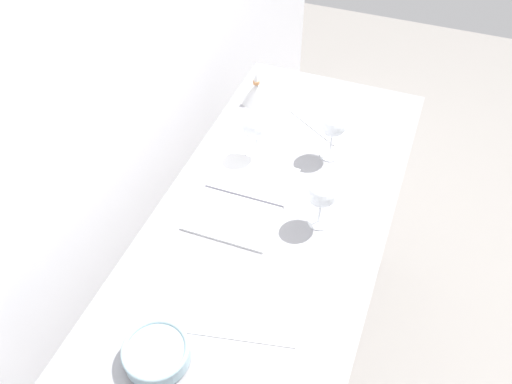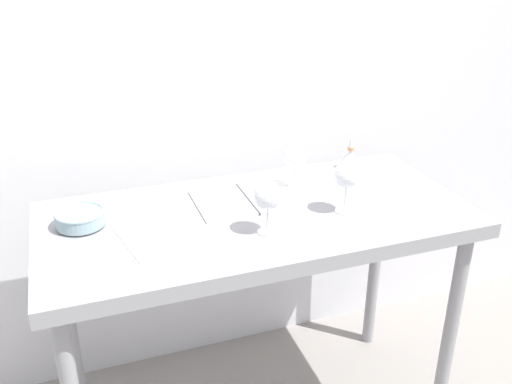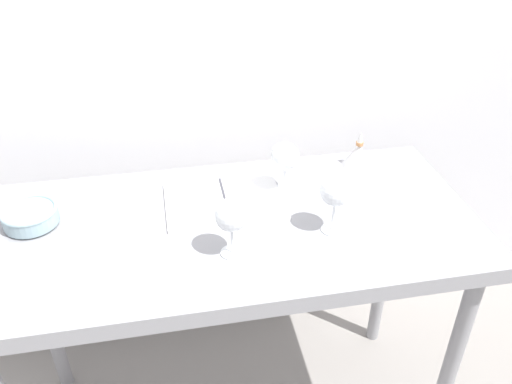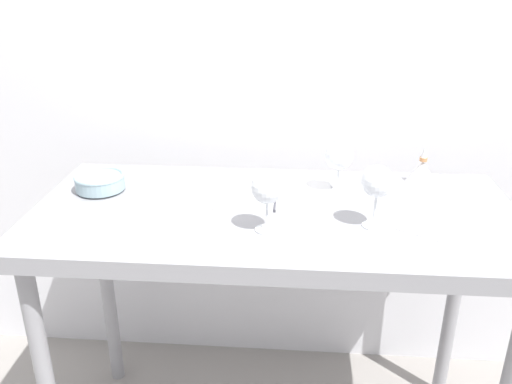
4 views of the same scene
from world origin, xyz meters
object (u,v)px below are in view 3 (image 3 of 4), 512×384
object	(u,v)px
open_notebook	(224,202)
tasting_sheet_lower	(385,211)
tasting_bowl	(30,216)
decanter_funnel	(358,155)
wine_glass_far_right	(285,157)
wine_glass_near_center	(231,216)
tasting_sheet_upper	(96,248)
wine_glass_near_right	(336,192)

from	to	relation	value
open_notebook	tasting_sheet_lower	size ratio (longest dim) A/B	1.41
tasting_bowl	decanter_funnel	distance (m)	1.02
tasting_sheet_lower	wine_glass_far_right	bearing A→B (deg)	-179.23
tasting_sheet_lower	tasting_bowl	xyz separation A→B (m)	(-1.00, 0.13, 0.03)
wine_glass_near_center	wine_glass_far_right	bearing A→B (deg)	52.91
open_notebook	tasting_bowl	world-z (taller)	tasting_bowl
decanter_funnel	tasting_sheet_upper	bearing A→B (deg)	-161.04
wine_glass_far_right	wine_glass_near_right	bearing A→B (deg)	-68.76
wine_glass_near_right	tasting_sheet_upper	distance (m)	0.65
open_notebook	tasting_sheet_lower	distance (m)	0.47
open_notebook	tasting_sheet_lower	xyz separation A→B (m)	(0.45, -0.13, -0.00)
tasting_sheet_upper	tasting_bowl	xyz separation A→B (m)	(-0.18, 0.14, 0.03)
tasting_sheet_upper	open_notebook	bearing A→B (deg)	10.59
tasting_bowl	decanter_funnel	bearing A→B (deg)	7.89
wine_glass_far_right	wine_glass_near_center	bearing A→B (deg)	-127.09
wine_glass_far_right	open_notebook	bearing A→B (deg)	-170.56
wine_glass_near_right	wine_glass_far_right	size ratio (longest dim) A/B	1.06
tasting_sheet_upper	tasting_bowl	world-z (taller)	tasting_bowl
tasting_sheet_lower	tasting_bowl	bearing A→B (deg)	-154.41
tasting_sheet_upper	decanter_funnel	bearing A→B (deg)	7.12
tasting_sheet_upper	tasting_sheet_lower	size ratio (longest dim) A/B	1.07
open_notebook	decanter_funnel	size ratio (longest dim) A/B	2.79
wine_glass_near_center	tasting_sheet_upper	distance (m)	0.38
wine_glass_far_right	tasting_bowl	bearing A→B (deg)	-177.11
tasting_sheet_upper	tasting_sheet_lower	xyz separation A→B (m)	(0.81, 0.02, 0.00)
open_notebook	tasting_bowl	size ratio (longest dim) A/B	2.24
decanter_funnel	wine_glass_far_right	bearing A→B (deg)	-159.45
wine_glass_near_right	wine_glass_near_center	world-z (taller)	wine_glass_near_right
wine_glass_near_right	decanter_funnel	world-z (taller)	wine_glass_near_right
wine_glass_near_right	open_notebook	xyz separation A→B (m)	(-0.28, 0.19, -0.12)
wine_glass_far_right	tasting_bowl	distance (m)	0.74
tasting_bowl	tasting_sheet_upper	bearing A→B (deg)	-38.31
tasting_sheet_upper	wine_glass_near_center	bearing A→B (deg)	-25.35
wine_glass_near_center	tasting_sheet_lower	world-z (taller)	wine_glass_near_center
open_notebook	tasting_sheet_lower	world-z (taller)	open_notebook
tasting_bowl	tasting_sheet_lower	bearing A→B (deg)	-7.30
wine_glass_near_right	open_notebook	size ratio (longest dim) A/B	0.50
tasting_sheet_lower	decanter_funnel	size ratio (longest dim) A/B	1.97
tasting_sheet_lower	decanter_funnel	distance (m)	0.27
decanter_funnel	open_notebook	bearing A→B (deg)	-163.86
wine_glass_far_right	wine_glass_near_center	world-z (taller)	wine_glass_near_center
wine_glass_near_center	tasting_bowl	distance (m)	0.59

